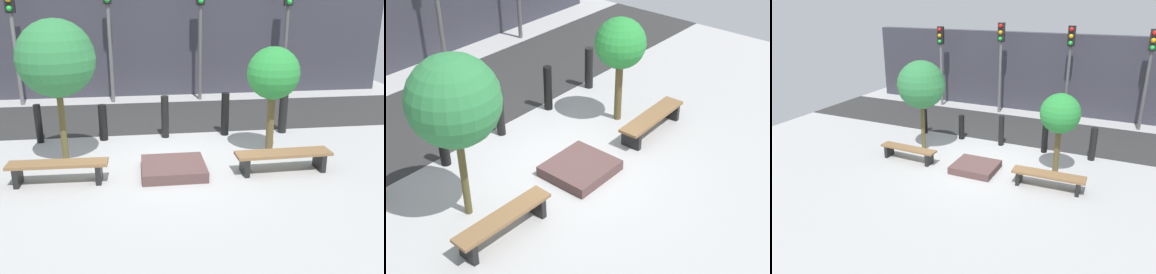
% 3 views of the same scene
% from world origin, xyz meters
% --- Properties ---
extents(ground_plane, '(18.00, 18.00, 0.00)m').
position_xyz_m(ground_plane, '(0.00, 0.00, 0.00)').
color(ground_plane, '#A1A1A1').
extents(road_strip, '(18.00, 3.26, 0.01)m').
position_xyz_m(road_strip, '(0.00, 3.75, 0.01)').
color(road_strip, '#2C2C2C').
rests_on(road_strip, ground).
extents(bench_left, '(1.88, 0.43, 0.43)m').
position_xyz_m(bench_left, '(-2.20, -0.59, 0.32)').
color(bench_left, black).
rests_on(bench_left, ground).
extents(bench_right, '(1.96, 0.49, 0.42)m').
position_xyz_m(bench_right, '(2.20, -0.59, 0.31)').
color(bench_right, black).
rests_on(bench_right, ground).
extents(planter_bed, '(1.27, 1.16, 0.21)m').
position_xyz_m(planter_bed, '(0.00, -0.39, 0.11)').
color(planter_bed, '#523937').
rests_on(planter_bed, ground).
extents(tree_behind_left_bench, '(1.53, 1.53, 3.01)m').
position_xyz_m(tree_behind_left_bench, '(-2.20, 0.34, 2.23)').
color(tree_behind_left_bench, brown).
rests_on(tree_behind_left_bench, ground).
extents(tree_behind_right_bench, '(1.11, 1.11, 2.40)m').
position_xyz_m(tree_behind_right_bench, '(2.20, 0.34, 1.81)').
color(tree_behind_right_bench, brown).
rests_on(tree_behind_right_bench, ground).
extents(bollard_left, '(0.21, 0.21, 0.88)m').
position_xyz_m(bollard_left, '(-1.51, 1.87, 0.44)').
color(bollard_left, black).
rests_on(bollard_left, ground).
extents(bollard_center, '(0.19, 0.19, 1.06)m').
position_xyz_m(bollard_center, '(0.00, 1.87, 0.53)').
color(bollard_center, black).
rests_on(bollard_center, ground).
extents(bollard_right, '(0.20, 0.20, 1.09)m').
position_xyz_m(bollard_right, '(1.51, 1.87, 0.54)').
color(bollard_right, black).
rests_on(bollard_right, ground).
extents(bollard_far_right, '(0.22, 0.22, 1.06)m').
position_xyz_m(bollard_far_right, '(3.03, 1.87, 0.53)').
color(bollard_far_right, black).
rests_on(bollard_far_right, ground).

